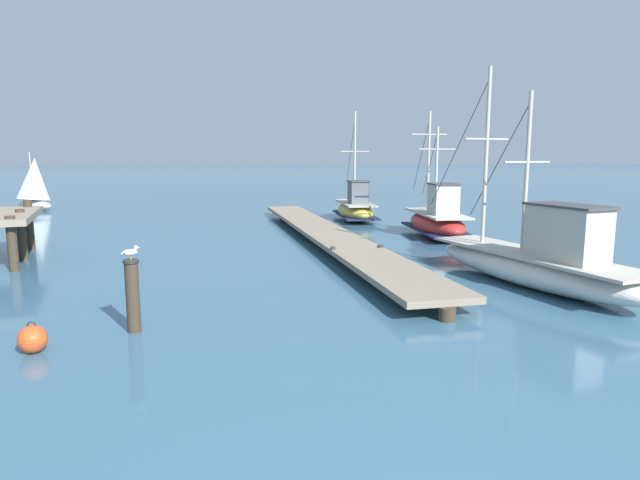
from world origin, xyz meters
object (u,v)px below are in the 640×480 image
(fishing_boat_0, at_px, (437,220))
(fishing_boat_2, at_px, (355,208))
(fishing_boat_1, at_px, (537,261))
(mooring_piling, at_px, (133,294))
(mooring_buoy, at_px, (33,339))
(distant_sailboat, at_px, (34,184))
(perched_seagull, at_px, (130,252))

(fishing_boat_0, distance_m, fishing_boat_2, 6.67)
(fishing_boat_0, height_order, fishing_boat_1, fishing_boat_1)
(mooring_piling, xyz_separation_m, mooring_buoy, (-1.66, -0.65, -0.50))
(fishing_boat_0, relative_size, distant_sailboat, 1.64)
(fishing_boat_0, height_order, mooring_piling, fishing_boat_0)
(perched_seagull, bearing_deg, distant_sailboat, 103.10)
(fishing_boat_0, distance_m, distant_sailboat, 25.83)
(mooring_piling, relative_size, perched_seagull, 3.92)
(fishing_boat_1, height_order, perched_seagull, fishing_boat_1)
(fishing_boat_2, height_order, perched_seagull, fishing_boat_2)
(mooring_buoy, bearing_deg, fishing_boat_1, 6.13)
(fishing_boat_1, distance_m, distant_sailboat, 31.34)
(distant_sailboat, bearing_deg, fishing_boat_0, -44.25)
(mooring_buoy, relative_size, distant_sailboat, 0.15)
(mooring_piling, bearing_deg, fishing_boat_1, 3.42)
(fishing_boat_0, bearing_deg, fishing_boat_1, -103.83)
(mooring_piling, bearing_deg, mooring_buoy, -158.53)
(mooring_piling, height_order, perched_seagull, perched_seagull)
(fishing_boat_0, distance_m, perched_seagull, 15.32)
(distant_sailboat, bearing_deg, mooring_buoy, -80.46)
(mooring_buoy, bearing_deg, distant_sailboat, 99.54)
(perched_seagull, height_order, mooring_buoy, perched_seagull)
(perched_seagull, bearing_deg, fishing_boat_2, 55.28)
(fishing_boat_0, relative_size, mooring_piling, 4.38)
(fishing_boat_0, xyz_separation_m, fishing_boat_1, (-2.15, -8.71, -0.01))
(fishing_boat_1, relative_size, distant_sailboat, 2.17)
(fishing_boat_0, height_order, mooring_buoy, fishing_boat_0)
(mooring_buoy, xyz_separation_m, distant_sailboat, (-4.70, 27.98, 1.38))
(fishing_boat_1, bearing_deg, mooring_piling, -176.58)
(fishing_boat_0, xyz_separation_m, mooring_piling, (-12.13, -9.31, 0.07))
(fishing_boat_0, xyz_separation_m, fishing_boat_2, (-1.13, 6.57, -0.05))
(fishing_boat_0, xyz_separation_m, mooring_buoy, (-13.79, -9.96, -0.44))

